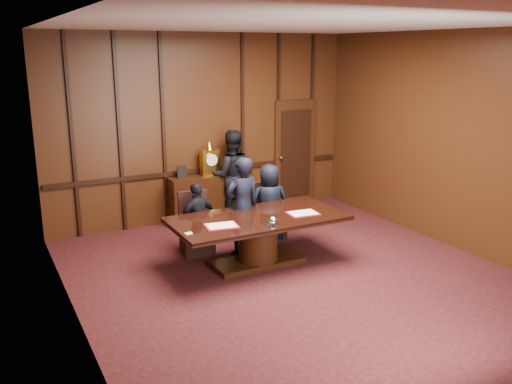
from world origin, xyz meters
TOP-DOWN VIEW (x-y plane):
  - room at (0.07, 0.14)m, footprint 7.00×7.04m
  - sideboard at (0.00, 3.26)m, footprint 1.60×0.45m
  - conference_table at (-0.24, 0.89)m, footprint 2.62×1.32m
  - folder_left at (-0.91, 0.72)m, footprint 0.50×0.40m
  - folder_right at (0.44, 0.70)m, footprint 0.49×0.37m
  - inkstand at (-0.24, 0.44)m, footprint 0.20×0.14m
  - notepad at (-1.45, 0.63)m, footprint 0.11×0.09m
  - chair_left at (-0.89, 1.77)m, footprint 0.54×0.54m
  - chair_right at (0.41, 1.77)m, footprint 0.51×0.51m
  - signatory_left at (-0.89, 1.69)m, footprint 0.74×0.44m
  - signatory_right at (0.41, 1.69)m, footprint 0.75×0.59m
  - witness_left at (-0.24, 1.40)m, footprint 0.59×0.39m
  - witness_right at (0.38, 3.10)m, footprint 1.01×0.90m

SIDE VIEW (x-z plane):
  - chair_left at x=-0.89m, z-range -0.20..0.79m
  - chair_right at x=0.41m, z-range -0.20..0.79m
  - sideboard at x=0.00m, z-range -0.28..1.26m
  - conference_table at x=-0.24m, z-range 0.13..0.89m
  - signatory_left at x=-0.89m, z-range 0.00..1.18m
  - signatory_right at x=0.41m, z-range 0.00..1.35m
  - notepad at x=-1.45m, z-range 0.76..0.77m
  - folder_left at x=-0.91m, z-range 0.76..0.78m
  - folder_right at x=0.44m, z-range 0.76..0.78m
  - witness_left at x=-0.24m, z-range 0.00..1.58m
  - inkstand at x=-0.24m, z-range 0.76..0.87m
  - witness_right at x=0.38m, z-range 0.00..1.74m
  - room at x=0.07m, z-range -0.03..3.47m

